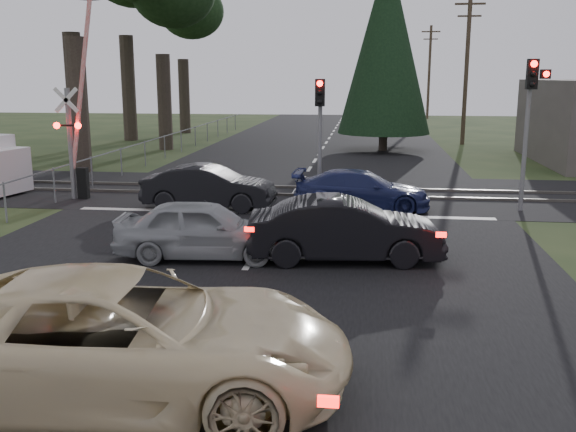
% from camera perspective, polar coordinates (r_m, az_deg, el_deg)
% --- Properties ---
extents(ground, '(120.00, 120.00, 0.00)m').
position_cam_1_polar(ground, '(12.18, -5.84, -7.90)').
color(ground, '#213116').
rests_on(ground, ground).
extents(road, '(14.00, 100.00, 0.01)m').
position_cam_1_polar(road, '(21.70, 0.00, 1.21)').
color(road, black).
rests_on(road, ground).
extents(rail_corridor, '(120.00, 8.00, 0.01)m').
position_cam_1_polar(rail_corridor, '(23.65, 0.60, 2.14)').
color(rail_corridor, black).
rests_on(rail_corridor, ground).
extents(stop_line, '(13.00, 0.35, 0.00)m').
position_cam_1_polar(stop_line, '(19.95, -0.63, 0.24)').
color(stop_line, silver).
rests_on(stop_line, ground).
extents(rail_near, '(120.00, 0.12, 0.10)m').
position_cam_1_polar(rail_near, '(22.86, 0.37, 1.90)').
color(rail_near, '#59544C').
rests_on(rail_near, ground).
extents(rail_far, '(120.00, 0.12, 0.10)m').
position_cam_1_polar(rail_far, '(24.42, 0.81, 2.57)').
color(rail_far, '#59544C').
rests_on(rail_far, ground).
extents(crossing_signal, '(1.62, 0.38, 6.96)m').
position_cam_1_polar(crossing_signal, '(23.23, -18.29, 6.45)').
color(crossing_signal, slate).
rests_on(crossing_signal, ground).
extents(traffic_signal_right, '(0.68, 0.48, 4.70)m').
position_cam_1_polar(traffic_signal_right, '(21.20, 20.78, 9.17)').
color(traffic_signal_right, slate).
rests_on(traffic_signal_right, ground).
extents(traffic_signal_center, '(0.32, 0.48, 4.10)m').
position_cam_1_polar(traffic_signal_center, '(21.91, 2.85, 8.69)').
color(traffic_signal_center, slate).
rests_on(traffic_signal_center, ground).
extents(utility_pole_mid, '(1.80, 0.26, 9.00)m').
position_cam_1_polar(utility_pole_mid, '(41.55, 15.59, 12.65)').
color(utility_pole_mid, '#4C3D2D').
rests_on(utility_pole_mid, ground).
extents(utility_pole_far, '(1.80, 0.26, 9.00)m').
position_cam_1_polar(utility_pole_far, '(66.39, 12.45, 12.54)').
color(utility_pole_far, '#4C3D2D').
rests_on(utility_pole_far, ground).
extents(euc_tree_e, '(6.00, 6.00, 13.20)m').
position_cam_1_polar(euc_tree_e, '(49.34, -9.49, 18.38)').
color(euc_tree_e, '#473D33').
rests_on(euc_tree_e, ground).
extents(conifer_tree, '(5.20, 5.20, 11.00)m').
position_cam_1_polar(conifer_tree, '(37.18, 8.71, 14.99)').
color(conifer_tree, '#473D33').
rests_on(conifer_tree, ground).
extents(fence_left, '(0.10, 36.00, 1.20)m').
position_cam_1_polar(fence_left, '(35.45, -10.12, 5.37)').
color(fence_left, slate).
rests_on(fence_left, ground).
extents(cream_coupe, '(6.35, 3.41, 1.69)m').
position_cam_1_polar(cream_coupe, '(8.83, -14.68, -10.39)').
color(cream_coupe, beige).
rests_on(cream_coupe, ground).
extents(dark_hatchback, '(4.57, 1.99, 1.46)m').
position_cam_1_polar(dark_hatchback, '(14.82, 5.09, -1.24)').
color(dark_hatchback, black).
rests_on(dark_hatchback, ground).
extents(silver_car, '(4.18, 1.95, 1.38)m').
position_cam_1_polar(silver_car, '(15.11, -7.56, -1.19)').
color(silver_car, '#919498').
rests_on(silver_car, ground).
extents(blue_sedan, '(4.37, 1.87, 1.26)m').
position_cam_1_polar(blue_sedan, '(20.59, 6.54, 2.28)').
color(blue_sedan, navy).
rests_on(blue_sedan, ground).
extents(dark_car_far, '(4.27, 1.57, 1.40)m').
position_cam_1_polar(dark_car_far, '(20.74, -7.01, 2.54)').
color(dark_car_far, black).
rests_on(dark_car_far, ground).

